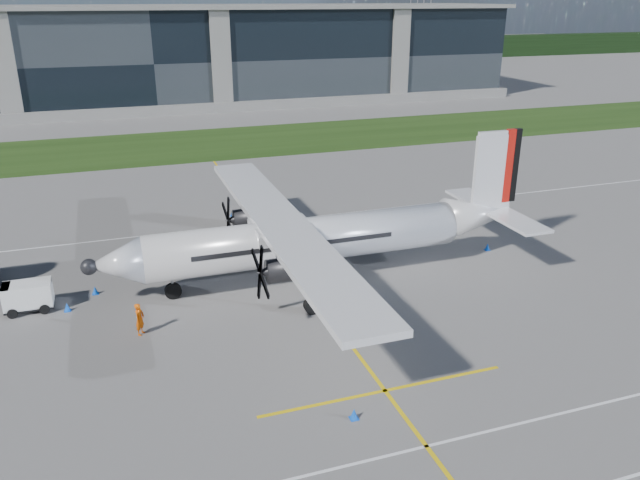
# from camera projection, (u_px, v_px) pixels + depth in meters

# --- Properties ---
(ground) EXTENTS (400.00, 400.00, 0.00)m
(ground) POSITION_uv_depth(u_px,v_px,m) (185.00, 162.00, 68.10)
(ground) COLOR slate
(ground) RESTS_ON ground
(grass_strip) EXTENTS (400.00, 18.00, 0.04)m
(grass_strip) POSITION_uv_depth(u_px,v_px,m) (176.00, 146.00, 75.14)
(grass_strip) COLOR #1C360E
(grass_strip) RESTS_ON ground
(terminal_building) EXTENTS (120.00, 20.00, 15.00)m
(terminal_building) POSITION_uv_depth(u_px,v_px,m) (148.00, 58.00, 100.61)
(terminal_building) COLOR black
(terminal_building) RESTS_ON ground
(tree_line) EXTENTS (400.00, 6.00, 6.00)m
(tree_line) POSITION_uv_depth(u_px,v_px,m) (131.00, 56.00, 155.12)
(tree_line) COLOR black
(tree_line) RESTS_ON ground
(pylon_east) EXTENTS (9.00, 4.60, 30.00)m
(pylon_east) POSITION_uv_depth(u_px,v_px,m) (421.00, 3.00, 185.22)
(pylon_east) COLOR gray
(pylon_east) RESTS_ON ground
(yellow_taxiway_centerline) EXTENTS (0.20, 70.00, 0.01)m
(yellow_taxiway_centerline) POSITION_uv_depth(u_px,v_px,m) (288.00, 260.00, 42.58)
(yellow_taxiway_centerline) COLOR yellow
(yellow_taxiway_centerline) RESTS_ON ground
(turboprop_aircraft) EXTENTS (27.99, 29.03, 8.71)m
(turboprop_aircraft) POSITION_uv_depth(u_px,v_px,m) (321.00, 213.00, 38.43)
(turboprop_aircraft) COLOR silver
(turboprop_aircraft) RESTS_ON ground
(baggage_tug) EXTENTS (2.79, 1.67, 1.67)m
(baggage_tug) POSITION_uv_depth(u_px,v_px,m) (28.00, 297.00, 35.53)
(baggage_tug) COLOR white
(baggage_tug) RESTS_ON ground
(ground_crew_person) EXTENTS (0.96, 1.03, 2.05)m
(ground_crew_person) POSITION_uv_depth(u_px,v_px,m) (139.00, 317.00, 32.91)
(ground_crew_person) COLOR #F25907
(ground_crew_person) RESTS_ON ground
(safety_cone_nose_stbd) EXTENTS (0.36, 0.36, 0.50)m
(safety_cone_nose_stbd) POSITION_uv_depth(u_px,v_px,m) (95.00, 290.00, 37.68)
(safety_cone_nose_stbd) COLOR blue
(safety_cone_nose_stbd) RESTS_ON ground
(safety_cone_stbdwing) EXTENTS (0.36, 0.36, 0.50)m
(safety_cone_stbdwing) POSITION_uv_depth(u_px,v_px,m) (232.00, 213.00, 51.17)
(safety_cone_stbdwing) COLOR blue
(safety_cone_stbdwing) RESTS_ON ground
(safety_cone_fwd) EXTENTS (0.36, 0.36, 0.50)m
(safety_cone_fwd) POSITION_uv_depth(u_px,v_px,m) (67.00, 307.00, 35.63)
(safety_cone_fwd) COLOR blue
(safety_cone_fwd) RESTS_ON ground
(safety_cone_tail) EXTENTS (0.36, 0.36, 0.50)m
(safety_cone_tail) POSITION_uv_depth(u_px,v_px,m) (487.00, 247.00, 44.21)
(safety_cone_tail) COLOR blue
(safety_cone_tail) RESTS_ON ground
(safety_cone_portwing) EXTENTS (0.36, 0.36, 0.50)m
(safety_cone_portwing) POSITION_uv_depth(u_px,v_px,m) (354.00, 414.00, 26.51)
(safety_cone_portwing) COLOR blue
(safety_cone_portwing) RESTS_ON ground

